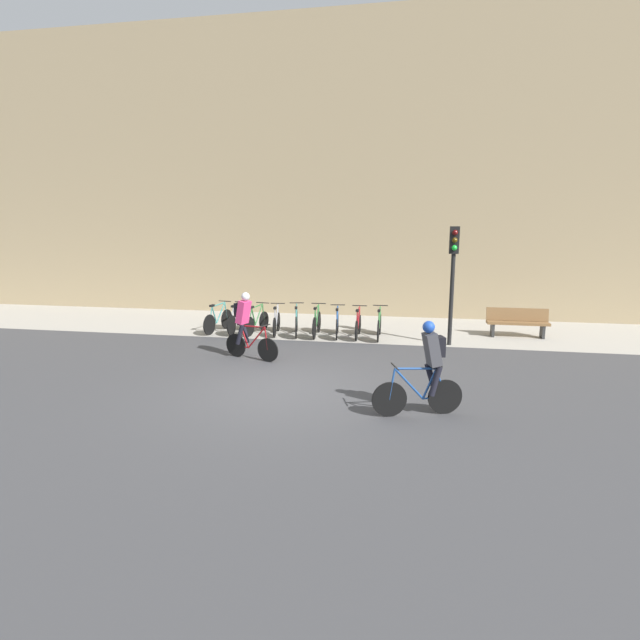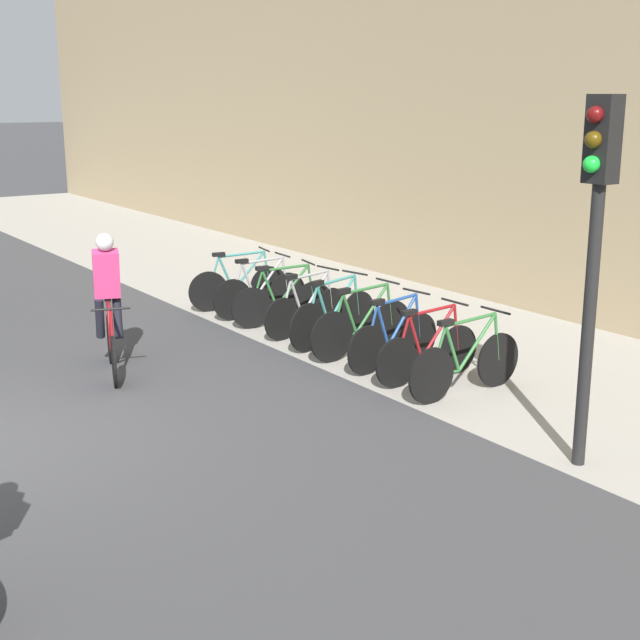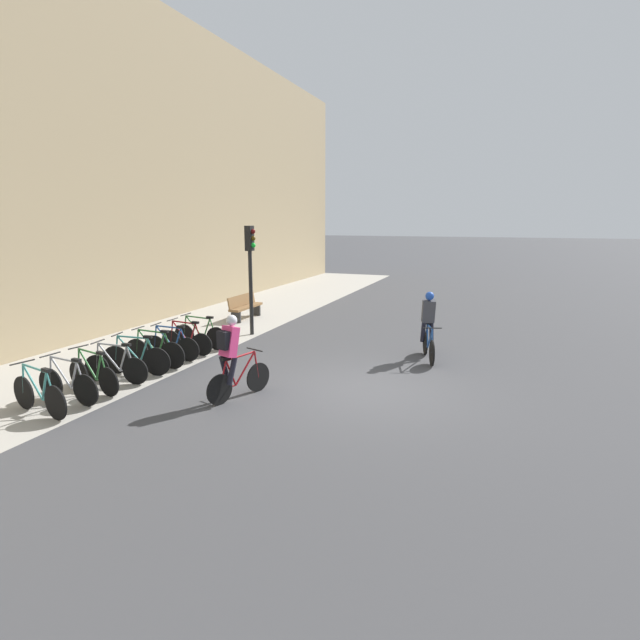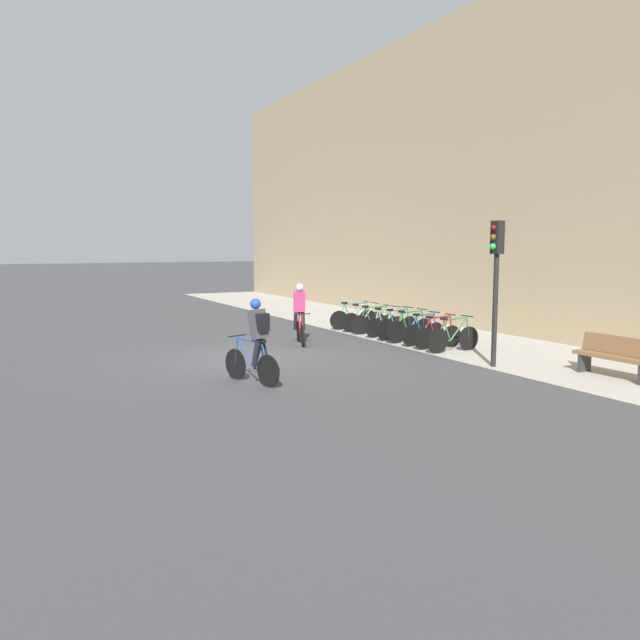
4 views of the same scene
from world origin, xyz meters
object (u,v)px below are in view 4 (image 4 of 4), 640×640
object	(u,v)px
parked_bike_5	(410,329)
parked_bike_4	(397,326)
parked_bike_1	(364,320)
cyclist_pink	(300,311)
traffic_light_pole	(496,266)
bench	(616,356)
parked_bike_2	(374,322)
parked_bike_8	(453,337)
parked_bike_6	(424,332)
parked_bike_0	(354,318)
parked_bike_3	(386,324)
cyclist_grey	(256,339)
parked_bike_7	(438,335)

from	to	relation	value
parked_bike_5	parked_bike_4	bearing A→B (deg)	179.99
parked_bike_1	parked_bike_4	bearing A→B (deg)	-0.01
cyclist_pink	traffic_light_pole	world-z (taller)	traffic_light_pole
parked_bike_4	bench	world-z (taller)	parked_bike_4
parked_bike_2	bench	distance (m)	8.19
parked_bike_8	parked_bike_2	bearing A→B (deg)	179.99
cyclist_pink	parked_bike_6	world-z (taller)	cyclist_pink
parked_bike_0	parked_bike_3	world-z (taller)	parked_bike_0
traffic_light_pole	parked_bike_5	bearing A→B (deg)	172.52
cyclist_pink	parked_bike_3	world-z (taller)	cyclist_pink
cyclist_grey	parked_bike_3	size ratio (longest dim) A/B	1.12
parked_bike_0	cyclist_pink	bearing A→B (deg)	-56.92
cyclist_grey	traffic_light_pole	xyz separation A→B (m)	(0.82, 5.63, 1.42)
parked_bike_6	parked_bike_8	size ratio (longest dim) A/B	0.92
parked_bike_4	parked_bike_3	bearing A→B (deg)	-179.98
parked_bike_4	traffic_light_pole	size ratio (longest dim) A/B	0.50
parked_bike_2	parked_bike_4	distance (m)	1.31
parked_bike_2	parked_bike_6	size ratio (longest dim) A/B	1.02
parked_bike_7	parked_bike_4	bearing A→B (deg)	179.98
cyclist_grey	parked_bike_7	bearing A→B (deg)	107.15
parked_bike_6	bench	xyz separation A→B (m)	(5.52, 0.93, 0.09)
parked_bike_1	parked_bike_7	world-z (taller)	parked_bike_1
traffic_light_pole	parked_bike_7	bearing A→B (deg)	169.02
parked_bike_5	parked_bike_1	bearing A→B (deg)	179.99
cyclist_pink	traffic_light_pole	size ratio (longest dim) A/B	0.51
parked_bike_1	parked_bike_4	size ratio (longest dim) A/B	0.96
parked_bike_4	parked_bike_6	xyz separation A→B (m)	(1.30, 0.00, -0.02)
parked_bike_5	traffic_light_pole	bearing A→B (deg)	-7.48
parked_bike_2	parked_bike_6	world-z (taller)	parked_bike_6
parked_bike_2	parked_bike_0	bearing A→B (deg)	-180.00
parked_bike_2	parked_bike_5	world-z (taller)	parked_bike_5
parked_bike_6	parked_bike_2	bearing A→B (deg)	-179.99
parked_bike_2	traffic_light_pole	world-z (taller)	traffic_light_pole
cyclist_pink	parked_bike_4	distance (m)	3.11
bench	parked_bike_1	bearing A→B (deg)	-173.95
parked_bike_0	parked_bike_4	size ratio (longest dim) A/B	1.00
parked_bike_0	parked_bike_7	distance (m)	4.57
cyclist_grey	parked_bike_4	bearing A→B (deg)	122.06
parked_bike_1	traffic_light_pole	xyz separation A→B (m)	(6.64, -0.53, 1.97)
parked_bike_7	cyclist_grey	bearing A→B (deg)	-72.85
parked_bike_1	parked_bike_3	xyz separation A→B (m)	(1.31, -0.00, -0.01)
parked_bike_4	parked_bike_8	distance (m)	2.61
cyclist_grey	parked_bike_7	world-z (taller)	cyclist_grey
parked_bike_2	parked_bike_3	distance (m)	0.65
parked_bike_8	parked_bike_7	bearing A→B (deg)	179.97
parked_bike_4	cyclist_pink	bearing A→B (deg)	-102.64
parked_bike_0	bench	xyz separation A→B (m)	(9.44, 0.93, 0.08)
parked_bike_7	parked_bike_1	bearing A→B (deg)	179.99
parked_bike_6	parked_bike_1	bearing A→B (deg)	180.00
parked_bike_2	parked_bike_6	xyz separation A→B (m)	(2.61, 0.00, 0.00)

